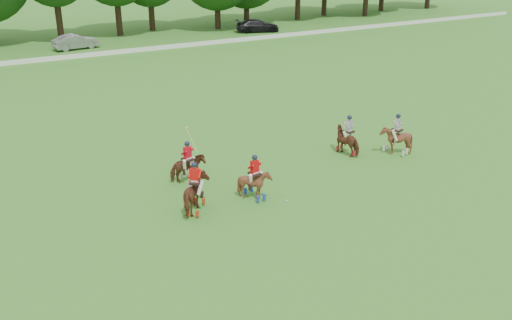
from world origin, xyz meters
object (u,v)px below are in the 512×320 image
car_mid (76,42)px  polo_red_c (255,183)px  polo_stripe_a (348,140)px  polo_ball (286,201)px  polo_red_a (196,194)px  polo_red_b (188,168)px  car_right (258,26)px  polo_stripe_b (396,140)px

car_mid → polo_red_c: bearing=170.6°
polo_stripe_a → polo_ball: size_ratio=24.86×
car_mid → polo_red_a: 39.47m
polo_red_b → polo_stripe_a: bearing=-4.2°
car_mid → polo_red_b: polo_red_b is taller
polo_ball → car_right: bearing=62.7°
polo_stripe_b → polo_ball: bearing=-165.5°
polo_stripe_a → polo_ball: (-6.14, -3.48, -0.76)m
car_mid → polo_red_c: 39.41m
car_mid → polo_stripe_b: polo_stripe_b is taller
polo_stripe_b → polo_stripe_a: bearing=150.8°
polo_red_c → polo_ball: size_ratio=24.14×
polo_stripe_a → polo_stripe_b: size_ratio=0.96×
polo_red_c → polo_ball: (1.11, -1.03, -0.72)m
polo_red_c → polo_ball: polo_red_c is taller
polo_red_a → polo_red_c: size_ratio=1.09×
car_mid → polo_stripe_a: 37.54m
car_right → polo_stripe_b: bearing=178.4°
polo_red_c → polo_stripe_a: bearing=18.7°
polo_ball → car_mid: bearing=90.7°
polo_red_a → polo_stripe_a: bearing=13.1°
car_mid → polo_stripe_a: size_ratio=2.05×
car_mid → polo_stripe_b: 39.28m
polo_red_a → polo_stripe_a: size_ratio=1.06×
polo_stripe_a → car_mid: bearing=100.2°
car_mid → polo_stripe_b: size_ratio=1.98×
polo_stripe_a → polo_red_b: bearing=175.8°
car_mid → car_right: 21.38m
car_right → polo_stripe_b: 40.20m
car_mid → polo_ball: 40.44m
car_mid → polo_stripe_a: bearing=-178.3°
polo_red_a → polo_red_b: bearing=73.4°
car_mid → polo_red_a: (-3.50, -39.31, 0.10)m
polo_red_b → polo_stripe_b: size_ratio=1.16×
car_right → polo_red_b: bearing=162.9°
car_right → polo_red_a: 46.53m
car_right → polo_stripe_b: polo_stripe_b is taller
polo_red_b → polo_red_c: bearing=-57.3°
car_right → polo_stripe_a: bearing=174.7°
car_right → polo_ball: car_right is taller
car_right → polo_ball: bearing=169.1°
polo_red_a → polo_red_c: (2.92, -0.09, -0.09)m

